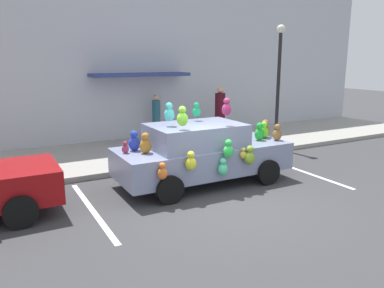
% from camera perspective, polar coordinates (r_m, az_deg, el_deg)
% --- Properties ---
extents(ground_plane, '(60.00, 60.00, 0.00)m').
position_cam_1_polar(ground_plane, '(8.53, 4.71, -8.79)').
color(ground_plane, '#38383A').
extents(sidewalk, '(24.00, 4.00, 0.15)m').
position_cam_1_polar(sidewalk, '(12.78, -7.63, -1.19)').
color(sidewalk, gray).
rests_on(sidewalk, ground).
extents(storefront_building, '(24.00, 1.25, 6.40)m').
position_cam_1_polar(storefront_building, '(14.44, -11.11, 12.76)').
color(storefront_building, '#B2B7C1').
rests_on(storefront_building, ground).
extents(parking_stripe_front, '(0.12, 3.60, 0.01)m').
position_cam_1_polar(parking_stripe_front, '(11.25, 16.06, -3.88)').
color(parking_stripe_front, silver).
rests_on(parking_stripe_front, ground).
extents(parking_stripe_rear, '(0.12, 3.60, 0.01)m').
position_cam_1_polar(parking_stripe_rear, '(8.41, -14.78, -9.49)').
color(parking_stripe_rear, silver).
rests_on(parking_stripe_rear, ground).
extents(plush_covered_car, '(4.41, 2.08, 2.21)m').
position_cam_1_polar(plush_covered_car, '(9.56, 1.48, -1.27)').
color(plush_covered_car, '#7A84A3').
rests_on(plush_covered_car, ground).
extents(teddy_bear_on_sidewalk, '(0.42, 0.35, 0.81)m').
position_cam_1_polar(teddy_bear_on_sidewalk, '(11.92, -2.29, 0.12)').
color(teddy_bear_on_sidewalk, beige).
rests_on(teddy_bear_on_sidewalk, sidewalk).
extents(street_lamp_post, '(0.28, 0.28, 4.07)m').
position_cam_1_polar(street_lamp_post, '(13.46, 12.89, 10.30)').
color(street_lamp_post, black).
rests_on(street_lamp_post, sidewalk).
extents(pedestrian_near_shopfront, '(0.30, 0.30, 1.66)m').
position_cam_1_polar(pedestrian_near_shopfront, '(14.42, -5.36, 3.91)').
color(pedestrian_near_shopfront, '#245265').
rests_on(pedestrian_near_shopfront, sidewalk).
extents(pedestrian_walking_past, '(0.40, 0.40, 1.92)m').
position_cam_1_polar(pedestrian_walking_past, '(14.83, 4.21, 4.62)').
color(pedestrian_walking_past, '#410E19').
rests_on(pedestrian_walking_past, sidewalk).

